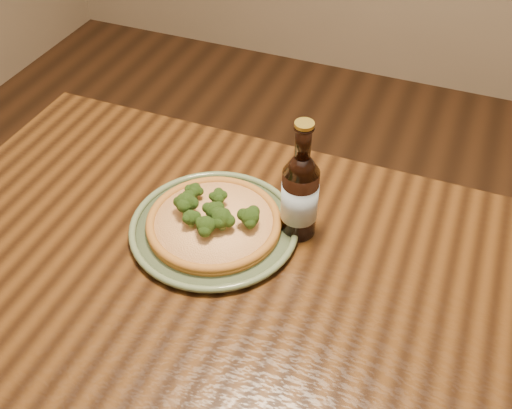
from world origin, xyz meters
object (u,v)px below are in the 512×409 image
at_px(table, 297,344).
at_px(plate, 214,227).
at_px(pizza, 214,221).
at_px(beer_bottle, 300,194).

distance_m(table, plate, 0.28).
bearing_deg(plate, table, -30.19).
height_order(table, plate, plate).
bearing_deg(pizza, plate, 41.40).
bearing_deg(beer_bottle, table, -56.38).
relative_size(plate, beer_bottle, 1.30).
height_order(plate, pizza, pizza).
bearing_deg(table, beer_bottle, 109.61).
bearing_deg(plate, beer_bottle, 22.40).
xyz_separation_m(plate, pizza, (-0.00, -0.00, 0.02)).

